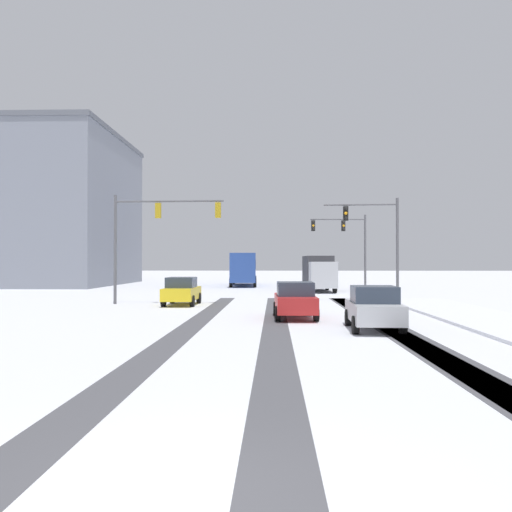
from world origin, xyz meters
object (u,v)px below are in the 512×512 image
object	(u,v)px
traffic_signal_far_right	(346,237)
box_truck_delivery	(319,272)
traffic_signal_near_right	(378,233)
bus_oncoming	(244,267)
car_red_second	(295,300)
car_silver_third	(374,308)
office_building_far_left_block	(27,210)
traffic_signal_near_left	(153,226)
car_yellow_cab_lead	(182,291)

from	to	relation	value
traffic_signal_far_right	box_truck_delivery	size ratio (longest dim) A/B	0.87
traffic_signal_near_right	bus_oncoming	xyz separation A→B (m)	(-9.69, 23.20, -2.34)
traffic_signal_near_right	car_red_second	xyz separation A→B (m)	(-5.55, -10.00, -3.52)
car_silver_third	bus_oncoming	xyz separation A→B (m)	(-6.89, 37.18, 1.18)
office_building_far_left_block	traffic_signal_near_left	bearing A→B (deg)	-53.47
car_silver_third	traffic_signal_near_left	bearing A→B (deg)	132.58
traffic_signal_near_right	car_yellow_cab_lead	size ratio (longest dim) A/B	1.58
traffic_signal_near_right	office_building_far_left_block	world-z (taller)	office_building_far_left_block
bus_oncoming	box_truck_delivery	distance (m)	13.03
traffic_signal_near_right	car_red_second	size ratio (longest dim) A/B	1.57
car_silver_third	office_building_far_left_block	xyz separation A→B (m)	(-31.08, 39.11, 7.42)
traffic_signal_near_left	office_building_far_left_block	bearing A→B (deg)	126.53
traffic_signal_far_right	car_red_second	world-z (taller)	traffic_signal_far_right
car_yellow_cab_lead	office_building_far_left_block	world-z (taller)	office_building_far_left_block
car_yellow_cab_lead	office_building_far_left_block	distance (m)	36.30
car_red_second	box_truck_delivery	bearing A→B (deg)	82.64
car_yellow_cab_lead	car_silver_third	bearing A→B (deg)	-51.16
traffic_signal_near_right	bus_oncoming	size ratio (longest dim) A/B	0.59
car_silver_third	office_building_far_left_block	bearing A→B (deg)	128.47
car_yellow_cab_lead	car_red_second	size ratio (longest dim) A/B	0.99
car_silver_third	bus_oncoming	world-z (taller)	bus_oncoming
traffic_signal_near_right	traffic_signal_far_right	bearing A→B (deg)	91.84
office_building_far_left_block	car_yellow_cab_lead	bearing A→B (deg)	-51.68
traffic_signal_far_right	car_silver_third	xyz separation A→B (m)	(-2.42, -25.81, -3.77)
car_silver_third	box_truck_delivery	size ratio (longest dim) A/B	0.56
car_silver_third	car_yellow_cab_lead	bearing A→B (deg)	128.84
bus_oncoming	office_building_far_left_block	xyz separation A→B (m)	(-24.19, 1.93, 6.24)
traffic_signal_near_left	car_yellow_cab_lead	xyz separation A→B (m)	(1.82, -0.59, -3.85)
car_silver_third	box_truck_delivery	xyz separation A→B (m)	(0.13, 26.21, 0.82)
traffic_signal_far_right	bus_oncoming	xyz separation A→B (m)	(-9.31, 11.37, -2.59)
traffic_signal_far_right	car_yellow_cab_lead	size ratio (longest dim) A/B	1.58
car_silver_third	bus_oncoming	distance (m)	37.83
traffic_signal_near_left	car_yellow_cab_lead	distance (m)	4.30
car_silver_third	box_truck_delivery	world-z (taller)	box_truck_delivery
box_truck_delivery	office_building_far_left_block	size ratio (longest dim) A/B	0.36
traffic_signal_near_left	office_building_far_left_block	xyz separation A→B (m)	(-20.22, 27.29, 3.56)
car_silver_third	bus_oncoming	size ratio (longest dim) A/B	0.38
bus_oncoming	box_truck_delivery	xyz separation A→B (m)	(7.02, -10.97, -0.36)
traffic_signal_near_right	car_red_second	world-z (taller)	traffic_signal_near_right
traffic_signal_far_right	car_yellow_cab_lead	distance (m)	18.92
car_red_second	car_silver_third	bearing A→B (deg)	-55.39
traffic_signal_near_right	car_silver_third	distance (m)	14.68
bus_oncoming	traffic_signal_near_left	bearing A→B (deg)	-98.90
traffic_signal_far_right	traffic_signal_near_right	size ratio (longest dim) A/B	1.00
car_red_second	box_truck_delivery	world-z (taller)	box_truck_delivery
car_red_second	bus_oncoming	world-z (taller)	bus_oncoming
car_yellow_cab_lead	car_silver_third	distance (m)	14.41
car_red_second	office_building_far_left_block	xyz separation A→B (m)	(-28.33, 35.13, 7.42)
car_yellow_cab_lead	car_red_second	xyz separation A→B (m)	(6.29, -7.25, 0.00)
box_truck_delivery	traffic_signal_near_left	bearing A→B (deg)	-127.36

